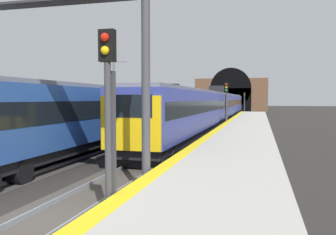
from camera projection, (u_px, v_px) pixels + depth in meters
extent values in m
plane|color=#282623|center=(47.00, 224.00, 9.22)|extent=(320.00, 320.00, 0.00)
cube|color=#ADA89E|center=(202.00, 219.00, 8.16)|extent=(112.00, 4.15, 1.00)
cube|color=yellow|center=(128.00, 192.00, 8.60)|extent=(112.00, 0.50, 0.01)
cube|color=#423D38|center=(47.00, 223.00, 9.22)|extent=(160.00, 2.97, 0.06)
cube|color=gray|center=(24.00, 217.00, 9.40)|extent=(160.00, 0.07, 0.15)
cube|color=gray|center=(72.00, 222.00, 9.04)|extent=(160.00, 0.07, 0.15)
cube|color=navy|center=(182.00, 111.00, 24.71)|extent=(19.57, 3.04, 2.77)
cube|color=black|center=(182.00, 107.00, 24.69)|extent=(18.78, 3.06, 0.84)
cube|color=slate|center=(182.00, 90.00, 24.63)|extent=(18.98, 2.60, 0.20)
cube|color=black|center=(182.00, 134.00, 24.79)|extent=(19.17, 2.69, 0.54)
cylinder|color=black|center=(139.00, 159.00, 16.31)|extent=(0.99, 2.66, 0.97)
cylinder|color=black|center=(151.00, 153.00, 18.04)|extent=(0.99, 2.66, 0.97)
cylinder|color=black|center=(199.00, 130.00, 31.58)|extent=(0.99, 2.66, 0.97)
cylinder|color=black|center=(203.00, 128.00, 33.31)|extent=(0.99, 2.66, 0.97)
cube|color=#E5B20F|center=(131.00, 123.00, 15.26)|extent=(0.14, 2.76, 2.39)
cube|color=black|center=(130.00, 106.00, 15.18)|extent=(0.06, 2.01, 1.00)
sphere|color=#F2EACC|center=(148.00, 143.00, 15.04)|extent=(0.20, 0.20, 0.20)
sphere|color=#F2EACC|center=(113.00, 142.00, 15.46)|extent=(0.20, 0.20, 0.20)
cube|color=navy|center=(216.00, 106.00, 44.09)|extent=(19.57, 3.04, 2.77)
cube|color=black|center=(216.00, 104.00, 44.08)|extent=(18.78, 3.06, 0.85)
cube|color=slate|center=(216.00, 94.00, 44.01)|extent=(18.98, 2.60, 0.20)
cube|color=black|center=(216.00, 118.00, 44.18)|extent=(19.17, 2.69, 0.54)
cylinder|color=black|center=(206.00, 126.00, 36.06)|extent=(0.99, 2.66, 0.97)
cylinder|color=black|center=(208.00, 125.00, 37.79)|extent=(0.99, 2.66, 0.97)
cylinder|color=black|center=(222.00, 118.00, 50.59)|extent=(0.99, 2.66, 0.97)
cylinder|color=black|center=(224.00, 118.00, 52.33)|extent=(0.99, 2.66, 0.97)
cube|color=navy|center=(230.00, 104.00, 63.47)|extent=(19.57, 3.04, 2.77)
cube|color=black|center=(230.00, 102.00, 63.46)|extent=(18.78, 3.06, 0.84)
cube|color=slate|center=(230.00, 95.00, 63.40)|extent=(18.98, 2.60, 0.20)
cube|color=black|center=(230.00, 112.00, 63.56)|extent=(19.17, 2.69, 0.54)
cylinder|color=black|center=(225.00, 116.00, 55.57)|extent=(0.99, 2.66, 0.97)
cylinder|color=black|center=(226.00, 116.00, 57.30)|extent=(0.99, 2.66, 0.97)
cylinder|color=black|center=(233.00, 113.00, 69.85)|extent=(0.99, 2.66, 0.97)
cylinder|color=black|center=(234.00, 112.00, 71.59)|extent=(0.99, 2.66, 0.97)
cube|color=black|center=(216.00, 89.00, 43.98)|extent=(1.31, 1.74, 0.90)
cube|color=#264C99|center=(83.00, 113.00, 20.36)|extent=(20.18, 2.96, 2.85)
cube|color=black|center=(83.00, 109.00, 20.35)|extent=(19.37, 2.98, 0.94)
cube|color=slate|center=(83.00, 87.00, 20.28)|extent=(19.57, 2.53, 0.20)
cube|color=black|center=(84.00, 141.00, 20.45)|extent=(19.77, 2.62, 0.53)
cylinder|color=black|center=(135.00, 133.00, 28.98)|extent=(0.99, 2.58, 0.97)
cylinder|color=black|center=(127.00, 135.00, 27.24)|extent=(0.99, 2.58, 0.97)
cube|color=#E5B20F|center=(140.00, 111.00, 30.17)|extent=(0.14, 2.69, 2.43)
cube|color=black|center=(140.00, 102.00, 30.17)|extent=(0.06, 1.96, 1.03)
sphere|color=#F2EACC|center=(132.00, 121.00, 30.46)|extent=(0.20, 0.20, 0.20)
sphere|color=#F2EACC|center=(149.00, 121.00, 30.08)|extent=(0.20, 0.20, 0.20)
cube|color=#264C99|center=(171.00, 106.00, 40.28)|extent=(20.18, 2.96, 2.85)
cube|color=black|center=(171.00, 103.00, 40.26)|extent=(19.37, 2.98, 0.90)
cube|color=slate|center=(171.00, 93.00, 40.20)|extent=(19.57, 2.53, 0.20)
cube|color=black|center=(171.00, 120.00, 40.37)|extent=(19.77, 2.62, 0.53)
cylinder|color=black|center=(186.00, 119.00, 49.02)|extent=(0.99, 2.58, 0.97)
cylinder|color=black|center=(184.00, 120.00, 47.28)|extent=(0.99, 2.58, 0.97)
cylinder|color=black|center=(153.00, 128.00, 33.49)|extent=(0.99, 2.58, 0.97)
cylinder|color=black|center=(147.00, 130.00, 31.75)|extent=(0.99, 2.58, 0.97)
cube|color=black|center=(171.00, 88.00, 40.17)|extent=(1.31, 1.69, 0.90)
cylinder|color=#38383D|center=(108.00, 149.00, 8.41)|extent=(0.16, 0.16, 4.15)
cube|color=black|center=(107.00, 46.00, 8.28)|extent=(0.20, 0.38, 0.75)
cube|color=#38383D|center=(111.00, 149.00, 8.54)|extent=(0.04, 0.28, 3.73)
sphere|color=red|center=(105.00, 37.00, 8.14)|extent=(0.20, 0.20, 0.20)
sphere|color=yellow|center=(105.00, 50.00, 8.16)|extent=(0.20, 0.20, 0.20)
cylinder|color=#38383D|center=(226.00, 111.00, 37.11)|extent=(0.16, 0.16, 3.91)
cube|color=black|center=(226.00, 88.00, 36.98)|extent=(0.20, 0.38, 1.05)
cube|color=#38383D|center=(226.00, 111.00, 37.25)|extent=(0.04, 0.28, 3.52)
sphere|color=red|center=(226.00, 84.00, 36.84)|extent=(0.20, 0.20, 0.20)
sphere|color=yellow|center=(226.00, 87.00, 36.85)|extent=(0.20, 0.20, 0.20)
sphere|color=green|center=(226.00, 90.00, 36.87)|extent=(0.20, 0.20, 0.20)
cylinder|color=#38383D|center=(244.00, 105.00, 78.33)|extent=(0.16, 0.16, 3.62)
cube|color=black|center=(244.00, 95.00, 78.20)|extent=(0.20, 0.38, 1.05)
cube|color=#38383D|center=(244.00, 105.00, 78.46)|extent=(0.04, 0.28, 3.26)
sphere|color=red|center=(244.00, 93.00, 78.06)|extent=(0.20, 0.20, 0.20)
sphere|color=yellow|center=(244.00, 95.00, 78.07)|extent=(0.20, 0.20, 0.20)
sphere|color=green|center=(244.00, 96.00, 78.09)|extent=(0.20, 0.20, 0.20)
cylinder|color=#3F3F47|center=(146.00, 92.00, 11.26)|extent=(0.28, 0.28, 6.99)
cube|color=#2D2D33|center=(33.00, 4.00, 12.13)|extent=(0.70, 7.35, 0.08)
cube|color=brown|center=(231.00, 95.00, 92.78)|extent=(2.20, 18.86, 8.61)
cube|color=black|center=(230.00, 100.00, 91.74)|extent=(0.12, 10.56, 6.02)
cylinder|color=black|center=(230.00, 88.00, 91.57)|extent=(0.12, 10.56, 10.56)
cylinder|color=#595B60|center=(114.00, 92.00, 40.83)|extent=(0.22, 0.22, 8.11)
cylinder|color=#595B60|center=(120.00, 62.00, 40.44)|extent=(0.08, 1.61, 0.08)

